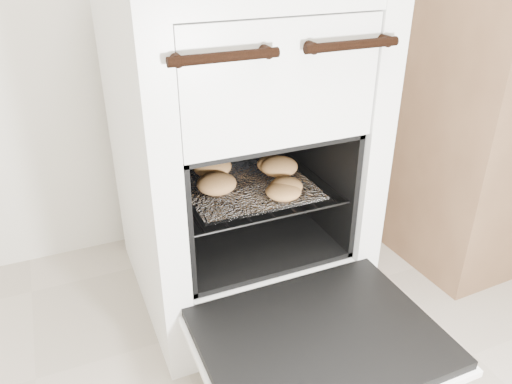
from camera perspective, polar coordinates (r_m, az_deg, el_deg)
stove at (r=1.30m, az=-2.35°, el=4.33°), size 0.55×0.62×0.85m
oven_door at (r=1.08m, az=7.29°, el=-16.45°), size 0.50×0.39×0.04m
oven_rack at (r=1.28m, az=-1.31°, el=0.84°), size 0.40×0.39×0.01m
foil_sheet at (r=1.26m, az=-1.00°, el=0.71°), size 0.31×0.28×0.01m
baked_rolls at (r=1.26m, az=-0.46°, el=2.06°), size 0.32×0.31×0.05m
counter at (r=1.82m, az=27.22°, el=8.18°), size 0.85×0.58×0.83m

